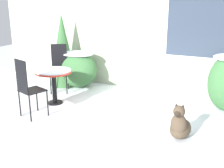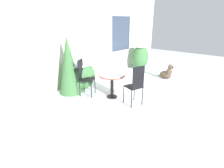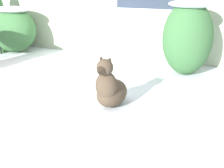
# 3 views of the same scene
# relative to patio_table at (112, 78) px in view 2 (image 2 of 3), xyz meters

# --- Properties ---
(ground_plane) EXTENTS (16.00, 16.00, 0.00)m
(ground_plane) POSITION_rel_patio_table_xyz_m (1.27, -0.46, -0.59)
(ground_plane) COLOR silver
(house_wall) EXTENTS (8.00, 0.10, 3.39)m
(house_wall) POSITION_rel_patio_table_xyz_m (1.34, 1.74, 1.10)
(house_wall) COLOR #B2BC9E
(house_wall) RESTS_ON ground_plane
(shrub_left) EXTENTS (1.05, 0.76, 0.91)m
(shrub_left) POSITION_rel_patio_table_xyz_m (-0.19, 1.20, -0.11)
(shrub_left) COLOR #386638
(shrub_left) RESTS_ON ground_plane
(shrub_middle) EXTENTS (0.75, 0.74, 1.12)m
(shrub_middle) POSITION_rel_patio_table_xyz_m (3.30, 1.13, 0.00)
(shrub_middle) COLOR #386638
(shrub_middle) RESTS_ON ground_plane
(evergreen_bush) EXTENTS (0.71, 0.71, 1.81)m
(evergreen_bush) POSITION_rel_patio_table_xyz_m (-0.61, 1.24, 0.31)
(evergreen_bush) COLOR #386638
(evergreen_bush) RESTS_ON ground_plane
(patio_table) EXTENTS (0.76, 0.76, 0.72)m
(patio_table) POSITION_rel_patio_table_xyz_m (0.00, 0.00, 0.00)
(patio_table) COLOR black
(patio_table) RESTS_ON ground_plane
(patio_chair_near_table) EXTENTS (0.55, 0.55, 1.11)m
(patio_chair_near_table) POSITION_rel_patio_table_xyz_m (-0.41, 0.77, 0.01)
(patio_chair_near_table) COLOR black
(patio_chair_near_table) RESTS_ON ground_plane
(patio_chair_far_side) EXTENTS (0.51, 0.51, 1.11)m
(patio_chair_far_side) POSITION_rel_patio_table_xyz_m (0.02, -0.81, 0.01)
(patio_chair_far_side) COLOR black
(patio_chair_far_side) RESTS_ON ground_plane
(dog) EXTENTS (0.34, 0.65, 0.62)m
(dog) POSITION_rel_patio_table_xyz_m (2.74, -0.47, -0.37)
(dog) COLOR #4C3D2D
(dog) RESTS_ON ground_plane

